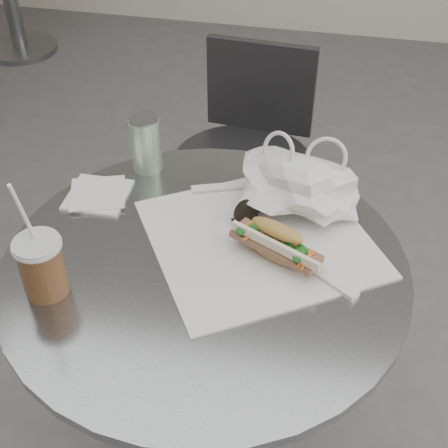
% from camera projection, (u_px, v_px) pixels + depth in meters
% --- Properties ---
extents(cafe_table, '(0.76, 0.76, 0.74)m').
position_uv_depth(cafe_table, '(207.00, 354.00, 1.34)').
color(cafe_table, slate).
rests_on(cafe_table, ground).
extents(chair_far, '(0.42, 0.43, 0.79)m').
position_uv_depth(chair_far, '(245.00, 194.00, 1.94)').
color(chair_far, '#313134').
rests_on(chair_far, ground).
extents(sandwich_paper, '(0.54, 0.53, 0.00)m').
position_uv_depth(sandwich_paper, '(259.00, 238.00, 1.20)').
color(sandwich_paper, white).
rests_on(sandwich_paper, cafe_table).
extents(banh_mi, '(0.23, 0.17, 0.07)m').
position_uv_depth(banh_mi, '(276.00, 243.00, 1.14)').
color(banh_mi, '#AB8D40').
rests_on(banh_mi, sandwich_paper).
extents(iced_coffee, '(0.08, 0.08, 0.24)m').
position_uv_depth(iced_coffee, '(42.00, 265.00, 1.07)').
color(iced_coffee, brown).
rests_on(iced_coffee, cafe_table).
extents(sunglasses, '(0.10, 0.10, 0.06)m').
position_uv_depth(sunglasses, '(259.00, 208.00, 1.24)').
color(sunglasses, black).
rests_on(sunglasses, cafe_table).
extents(plastic_bag, '(0.28, 0.24, 0.12)m').
position_uv_depth(plastic_bag, '(299.00, 186.00, 1.24)').
color(plastic_bag, silver).
rests_on(plastic_bag, cafe_table).
extents(napkin_stack, '(0.14, 0.14, 0.01)m').
position_uv_depth(napkin_stack, '(98.00, 194.00, 1.31)').
color(napkin_stack, white).
rests_on(napkin_stack, cafe_table).
extents(drink_can, '(0.07, 0.07, 0.13)m').
position_uv_depth(drink_can, '(146.00, 144.00, 1.35)').
color(drink_can, '#669F5D').
rests_on(drink_can, cafe_table).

